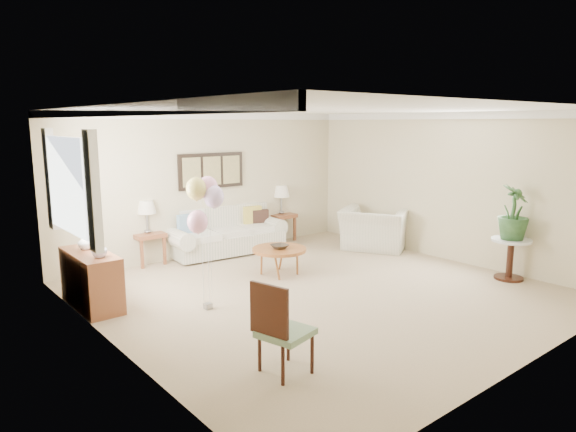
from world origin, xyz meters
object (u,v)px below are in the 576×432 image
at_px(accent_chair, 280,327).
at_px(balloon_cluster, 204,200).
at_px(sofa, 225,235).
at_px(coffee_table, 279,250).
at_px(armchair, 374,229).

distance_m(accent_chair, balloon_cluster, 2.29).
relative_size(sofa, coffee_table, 2.74).
xyz_separation_m(coffee_table, balloon_cluster, (-1.68, -0.58, 1.05)).
bearing_deg(coffee_table, accent_chair, -128.27).
xyz_separation_m(accent_chair, balloon_cluster, (0.39, 2.04, 0.97)).
bearing_deg(coffee_table, armchair, 4.28).
height_order(sofa, accent_chair, accent_chair).
bearing_deg(balloon_cluster, coffee_table, 18.99).
relative_size(coffee_table, accent_chair, 0.93).
bearing_deg(armchair, balloon_cluster, 72.12).
bearing_deg(coffee_table, balloon_cluster, -161.01).
bearing_deg(sofa, accent_chair, -116.33).
distance_m(armchair, accent_chair, 5.36).
xyz_separation_m(sofa, balloon_cluster, (-1.78, -2.33, 1.12)).
height_order(accent_chair, balloon_cluster, balloon_cluster).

